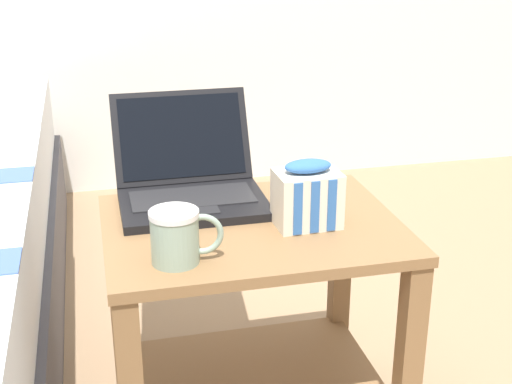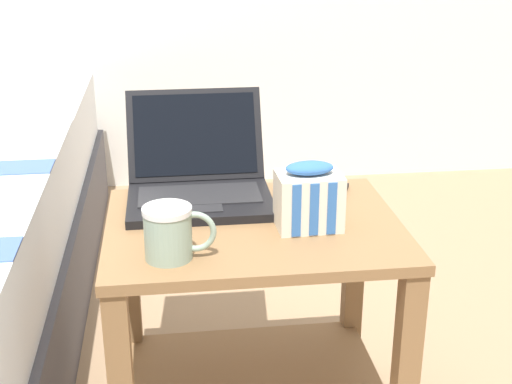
% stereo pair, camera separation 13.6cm
% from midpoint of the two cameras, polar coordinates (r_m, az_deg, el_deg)
% --- Properties ---
extents(bedside_table, '(0.59, 0.45, 0.50)m').
position_cam_midpoint_polar(bedside_table, '(1.50, -2.92, -9.00)').
color(bedside_table, olive).
rests_on(bedside_table, ground_plane).
extents(laptop, '(0.30, 0.31, 0.21)m').
position_cam_midpoint_polar(laptop, '(1.53, -7.88, 0.83)').
color(laptop, black).
rests_on(laptop, bedside_table).
extents(mug_front_left, '(0.13, 0.09, 0.10)m').
position_cam_midpoint_polar(mug_front_left, '(1.26, -9.46, -3.39)').
color(mug_front_left, '#8CA593').
rests_on(mug_front_left, bedside_table).
extents(snack_bag, '(0.13, 0.10, 0.14)m').
position_cam_midpoint_polar(snack_bag, '(1.39, 1.34, -0.37)').
color(snack_bag, silver).
rests_on(snack_bag, bedside_table).
extents(cell_phone, '(0.12, 0.16, 0.01)m').
position_cam_midpoint_polar(cell_phone, '(1.56, 2.55, -0.03)').
color(cell_phone, black).
rests_on(cell_phone, bedside_table).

